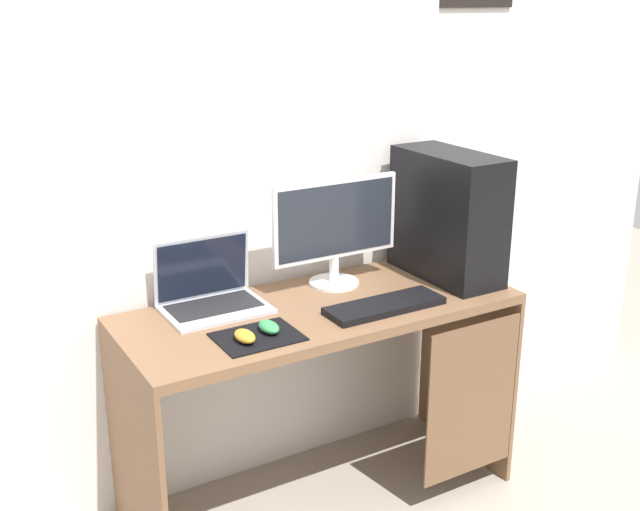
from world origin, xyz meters
name	(u,v)px	position (x,y,z in m)	size (l,w,h in m)	color
ground_plane	(320,497)	(0.00, 0.00, 0.00)	(8.00, 8.00, 0.00)	#9E9384
wall_back	(275,139)	(0.00, 0.32, 1.30)	(4.00, 0.05, 2.60)	silver
desk	(327,349)	(0.02, -0.01, 0.61)	(1.38, 0.56, 0.78)	brown
pc_tower	(448,215)	(0.56, 0.02, 1.01)	(0.21, 0.46, 0.47)	black
monitor	(335,229)	(0.15, 0.14, 0.99)	(0.50, 0.18, 0.40)	white
laptop	(211,295)	(-0.33, 0.17, 0.83)	(0.34, 0.25, 0.24)	#B7BCC6
keyboard	(385,306)	(0.17, -0.14, 0.79)	(0.42, 0.14, 0.02)	black
mousepad	(258,337)	(-0.30, -0.13, 0.78)	(0.26, 0.20, 0.01)	black
mouse_left	(269,327)	(-0.26, -0.12, 0.80)	(0.06, 0.10, 0.03)	#338C4C
mouse_right	(245,336)	(-0.35, -0.15, 0.80)	(0.06, 0.10, 0.03)	orange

